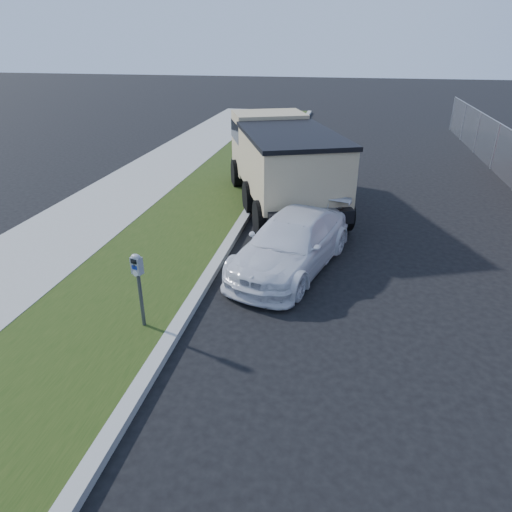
# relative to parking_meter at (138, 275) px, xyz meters

# --- Properties ---
(ground) EXTENTS (120.00, 120.00, 0.00)m
(ground) POSITION_rel_parking_meter_xyz_m (3.18, 0.43, -1.15)
(ground) COLOR black
(ground) RESTS_ON ground
(streetside) EXTENTS (6.12, 50.00, 0.15)m
(streetside) POSITION_rel_parking_meter_xyz_m (-2.38, 2.43, -1.09)
(streetside) COLOR gray
(streetside) RESTS_ON ground
(parking_meter) EXTENTS (0.22, 0.18, 1.41)m
(parking_meter) POSITION_rel_parking_meter_xyz_m (0.00, 0.00, 0.00)
(parking_meter) COLOR #3F4247
(parking_meter) RESTS_ON ground
(white_wagon) EXTENTS (2.86, 4.53, 1.22)m
(white_wagon) POSITION_rel_parking_meter_xyz_m (2.29, 3.13, -0.54)
(white_wagon) COLOR white
(white_wagon) RESTS_ON ground
(dump_truck) EXTENTS (4.56, 6.89, 2.54)m
(dump_truck) POSITION_rel_parking_meter_xyz_m (1.38, 7.59, 0.28)
(dump_truck) COLOR black
(dump_truck) RESTS_ON ground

